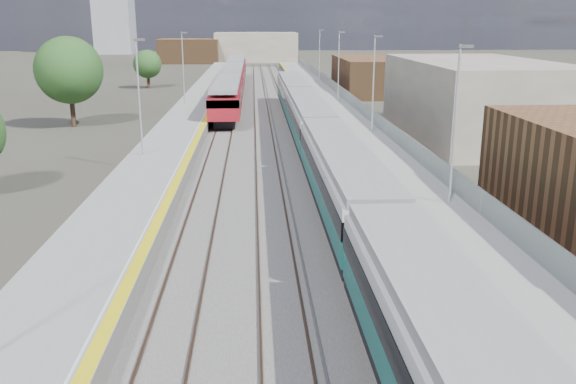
{
  "coord_description": "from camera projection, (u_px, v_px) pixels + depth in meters",
  "views": [
    {
      "loc": [
        -2.83,
        -5.92,
        9.48
      ],
      "look_at": [
        -1.36,
        20.1,
        2.2
      ],
      "focal_mm": 38.0,
      "sensor_mm": 36.0,
      "label": 1
    }
  ],
  "objects": [
    {
      "name": "ground",
      "position": [
        284.0,
        128.0,
        56.47
      ],
      "size": [
        320.0,
        320.0,
        0.0
      ],
      "primitive_type": "plane",
      "color": "#47443A",
      "rests_on": "ground"
    },
    {
      "name": "ballast_bed",
      "position": [
        260.0,
        124.0,
        58.75
      ],
      "size": [
        10.5,
        155.0,
        0.06
      ],
      "primitive_type": "cube",
      "color": "#565451",
      "rests_on": "ground"
    },
    {
      "name": "tracks",
      "position": [
        266.0,
        120.0,
        60.37
      ],
      "size": [
        8.96,
        160.0,
        0.17
      ],
      "color": "#4C3323",
      "rests_on": "ground"
    },
    {
      "name": "platform_right",
      "position": [
        337.0,
        118.0,
        59.01
      ],
      "size": [
        4.7,
        155.0,
        8.52
      ],
      "color": "slate",
      "rests_on": "ground"
    },
    {
      "name": "platform_left",
      "position": [
        189.0,
        119.0,
        58.24
      ],
      "size": [
        4.3,
        155.0,
        8.52
      ],
      "color": "slate",
      "rests_on": "ground"
    },
    {
      "name": "buildings",
      "position": [
        185.0,
        16.0,
        137.8
      ],
      "size": [
        72.0,
        185.5,
        40.0
      ],
      "color": "brown",
      "rests_on": "ground"
    },
    {
      "name": "green_train",
      "position": [
        322.0,
        141.0,
        39.1
      ],
      "size": [
        2.73,
        76.21,
        3.01
      ],
      "color": "black",
      "rests_on": "ground"
    },
    {
      "name": "red_train",
      "position": [
        233.0,
        79.0,
        81.26
      ],
      "size": [
        2.91,
        58.94,
        3.67
      ],
      "color": "black",
      "rests_on": "ground"
    },
    {
      "name": "tree_b",
      "position": [
        69.0,
        70.0,
        55.68
      ],
      "size": [
        6.12,
        6.12,
        8.3
      ],
      "color": "#382619",
      "rests_on": "ground"
    },
    {
      "name": "tree_c",
      "position": [
        147.0,
        64.0,
        89.44
      ],
      "size": [
        4.14,
        4.14,
        5.6
      ],
      "color": "#382619",
      "rests_on": "ground"
    },
    {
      "name": "tree_d",
      "position": [
        478.0,
        80.0,
        65.1
      ],
      "size": [
        4.09,
        4.09,
        5.54
      ],
      "color": "#382619",
      "rests_on": "ground"
    }
  ]
}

